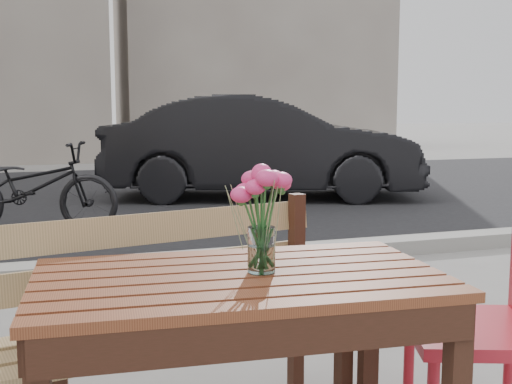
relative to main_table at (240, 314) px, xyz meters
The scene contains 8 objects.
street 4.93m from the main_table, 91.55° to the left, with size 30.00×8.12×0.12m.
backdrop_buildings 14.54m from the main_table, 89.85° to the left, with size 15.50×4.00×8.00m.
main_table is the anchor object (origin of this frame).
main_bench 0.46m from the main_table, 115.42° to the left, with size 1.46×0.67×0.87m.
red_chair 0.90m from the main_table, ahead, with size 0.57×0.57×0.90m.
main_vase 0.32m from the main_table, ahead, with size 0.17×0.17×0.31m.
parked_car 6.65m from the main_table, 70.72° to the left, with size 1.42×4.08×1.34m, color black.
bicycle 4.77m from the main_table, 97.94° to the left, with size 0.58×1.65×0.87m, color black.
Camera 1 is at (-0.38, -1.55, 1.19)m, focal length 45.00 mm.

